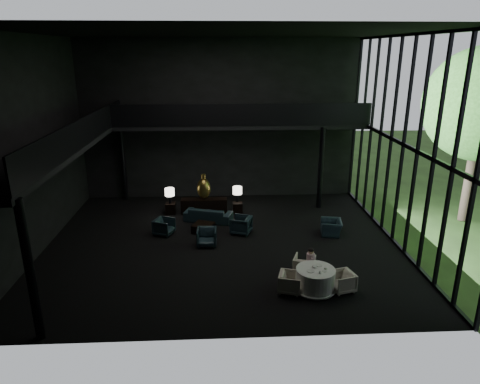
{
  "coord_description": "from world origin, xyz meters",
  "views": [
    {
      "loc": [
        -0.09,
        -15.72,
        7.4
      ],
      "look_at": [
        0.72,
        0.5,
        2.02
      ],
      "focal_mm": 32.0,
      "sensor_mm": 36.0,
      "label": 1
    }
  ],
  "objects_px": {
    "window_armchair": "(331,226)",
    "side_table_left": "(171,208)",
    "sofa": "(208,212)",
    "dining_table": "(315,281)",
    "console": "(204,206)",
    "lounge_armchair_east": "(241,224)",
    "lounge_armchair_south": "(207,236)",
    "lounge_armchair_west": "(164,226)",
    "coffee_table": "(203,228)",
    "child": "(311,256)",
    "dining_chair_east": "(342,281)",
    "dining_chair_north": "(304,265)",
    "table_lamp_right": "(237,191)",
    "dining_chair_west": "(290,282)",
    "bronze_urn": "(204,188)",
    "side_table_right": "(238,208)",
    "table_lamp_left": "(170,193)"
  },
  "relations": [
    {
      "from": "child",
      "to": "table_lamp_left",
      "type": "bearing_deg",
      "value": -49.0
    },
    {
      "from": "bronze_urn",
      "to": "window_armchair",
      "type": "height_order",
      "value": "bronze_urn"
    },
    {
      "from": "lounge_armchair_west",
      "to": "sofa",
      "type": "bearing_deg",
      "value": -31.09
    },
    {
      "from": "bronze_urn",
      "to": "child",
      "type": "distance_m",
      "value": 7.42
    },
    {
      "from": "console",
      "to": "window_armchair",
      "type": "distance_m",
      "value": 6.12
    },
    {
      "from": "window_armchair",
      "to": "side_table_right",
      "type": "bearing_deg",
      "value": -116.42
    },
    {
      "from": "table_lamp_right",
      "to": "dining_chair_east",
      "type": "bearing_deg",
      "value": -67.51
    },
    {
      "from": "side_table_right",
      "to": "bronze_urn",
      "type": "bearing_deg",
      "value": 175.11
    },
    {
      "from": "lounge_armchair_south",
      "to": "dining_table",
      "type": "bearing_deg",
      "value": -42.6
    },
    {
      "from": "table_lamp_right",
      "to": "lounge_armchair_west",
      "type": "xyz_separation_m",
      "value": [
        -3.21,
        -2.61,
        -0.65
      ]
    },
    {
      "from": "lounge_armchair_south",
      "to": "dining_chair_east",
      "type": "xyz_separation_m",
      "value": [
        4.45,
        -3.6,
        -0.06
      ]
    },
    {
      "from": "window_armchair",
      "to": "dining_chair_west",
      "type": "bearing_deg",
      "value": -19.86
    },
    {
      "from": "table_lamp_right",
      "to": "dining_chair_west",
      "type": "bearing_deg",
      "value": -79.47
    },
    {
      "from": "window_armchair",
      "to": "dining_table",
      "type": "bearing_deg",
      "value": -11.45
    },
    {
      "from": "window_armchair",
      "to": "dining_table",
      "type": "relative_size",
      "value": 0.59
    },
    {
      "from": "side_table_left",
      "to": "dining_chair_east",
      "type": "bearing_deg",
      "value": -49.17
    },
    {
      "from": "dining_table",
      "to": "dining_chair_north",
      "type": "bearing_deg",
      "value": 97.83
    },
    {
      "from": "dining_chair_east",
      "to": "dining_chair_north",
      "type": "bearing_deg",
      "value": -153.66
    },
    {
      "from": "lounge_armchair_south",
      "to": "lounge_armchair_west",
      "type": "bearing_deg",
      "value": 149.21
    },
    {
      "from": "lounge_armchair_west",
      "to": "lounge_armchair_south",
      "type": "distance_m",
      "value": 2.17
    },
    {
      "from": "coffee_table",
      "to": "sofa",
      "type": "bearing_deg",
      "value": 81.14
    },
    {
      "from": "console",
      "to": "lounge_armchair_east",
      "type": "xyz_separation_m",
      "value": [
        1.63,
        -2.51,
        0.08
      ]
    },
    {
      "from": "coffee_table",
      "to": "lounge_armchair_east",
      "type": "bearing_deg",
      "value": -7.82
    },
    {
      "from": "table_lamp_left",
      "to": "console",
      "type": "bearing_deg",
      "value": 1.57
    },
    {
      "from": "sofa",
      "to": "coffee_table",
      "type": "xyz_separation_m",
      "value": [
        -0.19,
        -1.23,
        -0.25
      ]
    },
    {
      "from": "sofa",
      "to": "dining_chair_north",
      "type": "bearing_deg",
      "value": 140.81
    },
    {
      "from": "lounge_armchair_west",
      "to": "dining_table",
      "type": "relative_size",
      "value": 0.52
    },
    {
      "from": "window_armchair",
      "to": "dining_chair_west",
      "type": "xyz_separation_m",
      "value": [
        -2.47,
        -4.44,
        -0.03
      ]
    },
    {
      "from": "side_table_left",
      "to": "lounge_armchair_west",
      "type": "distance_m",
      "value": 2.47
    },
    {
      "from": "lounge_armchair_west",
      "to": "window_armchair",
      "type": "distance_m",
      "value": 7.06
    },
    {
      "from": "dining_table",
      "to": "side_table_right",
      "type": "bearing_deg",
      "value": 107.12
    },
    {
      "from": "sofa",
      "to": "dining_table",
      "type": "xyz_separation_m",
      "value": [
        3.57,
        -6.12,
        -0.1
      ]
    },
    {
      "from": "child",
      "to": "dining_table",
      "type": "bearing_deg",
      "value": 88.61
    },
    {
      "from": "sofa",
      "to": "coffee_table",
      "type": "bearing_deg",
      "value": 97.84
    },
    {
      "from": "bronze_urn",
      "to": "lounge_armchair_south",
      "type": "relative_size",
      "value": 1.53
    },
    {
      "from": "side_table_left",
      "to": "sofa",
      "type": "relative_size",
      "value": 0.23
    },
    {
      "from": "dining_table",
      "to": "dining_chair_east",
      "type": "height_order",
      "value": "dining_table"
    },
    {
      "from": "table_lamp_left",
      "to": "dining_chair_east",
      "type": "distance_m",
      "value": 9.57
    },
    {
      "from": "side_table_right",
      "to": "dining_chair_west",
      "type": "xyz_separation_m",
      "value": [
        1.37,
        -7.19,
        0.09
      ]
    },
    {
      "from": "dining_table",
      "to": "dining_chair_west",
      "type": "height_order",
      "value": "dining_table"
    },
    {
      "from": "lounge_armchair_south",
      "to": "window_armchair",
      "type": "relative_size",
      "value": 0.93
    },
    {
      "from": "side_table_left",
      "to": "table_lamp_left",
      "type": "distance_m",
      "value": 0.79
    },
    {
      "from": "lounge_armchair_west",
      "to": "lounge_armchair_east",
      "type": "relative_size",
      "value": 0.86
    },
    {
      "from": "dining_table",
      "to": "dining_chair_north",
      "type": "relative_size",
      "value": 2.17
    },
    {
      "from": "side_table_left",
      "to": "coffee_table",
      "type": "xyz_separation_m",
      "value": [
        1.63,
        -2.27,
        -0.08
      ]
    },
    {
      "from": "dining_table",
      "to": "child",
      "type": "bearing_deg",
      "value": 88.61
    },
    {
      "from": "window_armchair",
      "to": "side_table_left",
      "type": "bearing_deg",
      "value": -102.46
    },
    {
      "from": "side_table_left",
      "to": "dining_chair_north",
      "type": "relative_size",
      "value": 0.78
    },
    {
      "from": "window_armchair",
      "to": "sofa",
      "type": "bearing_deg",
      "value": -99.41
    },
    {
      "from": "console",
      "to": "dining_chair_east",
      "type": "relative_size",
      "value": 3.33
    }
  ]
}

